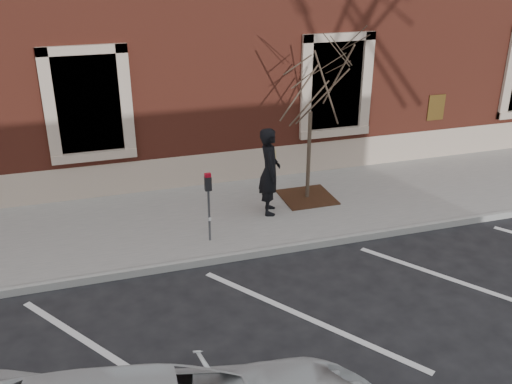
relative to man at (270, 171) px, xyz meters
name	(u,v)px	position (x,y,z in m)	size (l,w,h in m)	color
ground	(265,254)	(-0.59, -1.52, -1.13)	(120.00, 120.00, 0.00)	#28282B
sidewalk_near	(241,214)	(-0.59, 0.23, -1.05)	(40.00, 3.50, 0.15)	#A19D98
curb_near	(266,252)	(-0.59, -1.57, -1.05)	(40.00, 0.12, 0.15)	#9E9E99
parking_stripes	(306,317)	(-0.59, -3.72, -1.13)	(28.00, 4.40, 0.01)	silver
building_civic	(183,6)	(-0.59, 6.22, 2.87)	(40.00, 8.62, 8.00)	maroon
man	(270,171)	(0.00, 0.00, 0.00)	(0.71, 0.47, 1.96)	black
parking_meter	(208,195)	(-1.57, -0.89, 0.03)	(0.13, 0.10, 1.46)	#595B60
tree_grate	(307,197)	(1.10, 0.46, -0.96)	(1.19, 1.19, 0.03)	#412014
sapling	(311,87)	(1.10, 0.46, 1.68)	(2.28, 2.28, 3.81)	#4D3B2F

